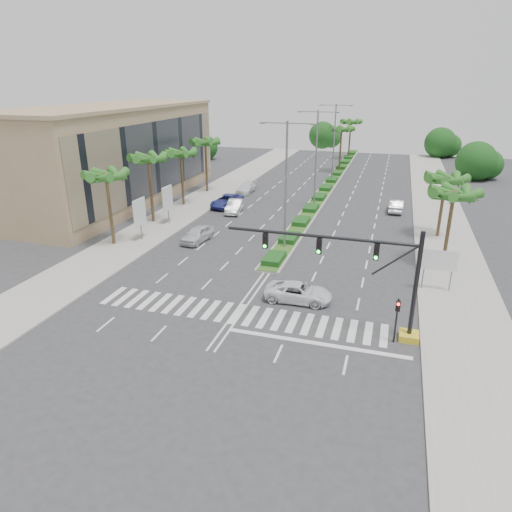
% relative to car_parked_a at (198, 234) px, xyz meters
% --- Properties ---
extents(ground, '(160.00, 160.00, 0.00)m').
position_rel_car_parked_a_xyz_m(ground, '(8.91, -13.37, -0.77)').
color(ground, '#333335').
rests_on(ground, ground).
extents(footpath_right, '(6.00, 120.00, 0.15)m').
position_rel_car_parked_a_xyz_m(footpath_right, '(24.11, 6.63, -0.70)').
color(footpath_right, gray).
rests_on(footpath_right, ground).
extents(footpath_left, '(6.00, 120.00, 0.15)m').
position_rel_car_parked_a_xyz_m(footpath_left, '(-6.29, 6.63, -0.70)').
color(footpath_left, gray).
rests_on(footpath_left, ground).
extents(median, '(2.20, 75.00, 0.20)m').
position_rel_car_parked_a_xyz_m(median, '(8.91, 31.63, -0.67)').
color(median, gray).
rests_on(median, ground).
extents(median_grass, '(1.80, 75.00, 0.04)m').
position_rel_car_parked_a_xyz_m(median_grass, '(8.91, 31.63, -0.55)').
color(median_grass, '#305B1F').
rests_on(median_grass, median).
extents(building, '(12.00, 36.00, 12.00)m').
position_rel_car_parked_a_xyz_m(building, '(-17.09, 12.63, 5.23)').
color(building, tan).
rests_on(building, ground).
extents(signal_gantry, '(12.60, 1.20, 7.20)m').
position_rel_car_parked_a_xyz_m(signal_gantry, '(18.18, -13.37, 2.69)').
color(signal_gantry, gold).
rests_on(signal_gantry, ground).
extents(pedestrian_signal, '(0.28, 0.36, 3.00)m').
position_rel_car_parked_a_xyz_m(pedestrian_signal, '(19.51, -14.04, 1.27)').
color(pedestrian_signal, black).
rests_on(pedestrian_signal, ground).
extents(direction_sign, '(2.70, 0.11, 3.40)m').
position_rel_car_parked_a_xyz_m(direction_sign, '(22.41, -5.38, 1.68)').
color(direction_sign, slate).
rests_on(direction_sign, ground).
extents(billboard_near, '(0.18, 2.10, 4.35)m').
position_rel_car_parked_a_xyz_m(billboard_near, '(-5.59, -1.37, 2.19)').
color(billboard_near, slate).
rests_on(billboard_near, ground).
extents(billboard_far, '(0.18, 2.10, 4.35)m').
position_rel_car_parked_a_xyz_m(billboard_far, '(-5.59, 4.63, 2.19)').
color(billboard_far, slate).
rests_on(billboard_far, ground).
extents(palm_left_near, '(4.57, 4.68, 7.55)m').
position_rel_car_parked_a_xyz_m(palm_left_near, '(-7.59, -3.37, 5.92)').
color(palm_left_near, brown).
rests_on(palm_left_near, ground).
extents(palm_left_mid, '(4.57, 4.68, 7.95)m').
position_rel_car_parked_a_xyz_m(palm_left_mid, '(-7.59, 4.63, 6.30)').
color(palm_left_mid, brown).
rests_on(palm_left_mid, ground).
extents(palm_left_far, '(4.57, 4.68, 7.35)m').
position_rel_car_parked_a_xyz_m(palm_left_far, '(-7.59, 12.63, 5.72)').
color(palm_left_far, brown).
rests_on(palm_left_far, ground).
extents(palm_left_end, '(4.57, 4.68, 7.75)m').
position_rel_car_parked_a_xyz_m(palm_left_end, '(-7.59, 20.63, 6.11)').
color(palm_left_end, brown).
rests_on(palm_left_end, ground).
extents(palm_right_near, '(4.57, 4.68, 7.05)m').
position_rel_car_parked_a_xyz_m(palm_right_near, '(23.41, 0.63, 5.43)').
color(palm_right_near, brown).
rests_on(palm_right_near, ground).
extents(palm_right_far, '(4.57, 4.68, 6.75)m').
position_rel_car_parked_a_xyz_m(palm_right_far, '(23.41, 8.63, 5.14)').
color(palm_right_far, brown).
rests_on(palm_right_far, ground).
extents(palm_median_a, '(4.57, 4.68, 8.05)m').
position_rel_car_parked_a_xyz_m(palm_median_a, '(8.91, 41.63, 6.40)').
color(palm_median_a, brown).
rests_on(palm_median_a, ground).
extents(palm_median_b, '(4.57, 4.68, 8.05)m').
position_rel_car_parked_a_xyz_m(palm_median_b, '(8.91, 56.63, 6.40)').
color(palm_median_b, brown).
rests_on(palm_median_b, ground).
extents(streetlight_near, '(5.10, 0.25, 12.00)m').
position_rel_car_parked_a_xyz_m(streetlight_near, '(8.91, 0.63, 6.04)').
color(streetlight_near, slate).
rests_on(streetlight_near, ground).
extents(streetlight_mid, '(5.10, 0.25, 12.00)m').
position_rel_car_parked_a_xyz_m(streetlight_mid, '(8.91, 16.63, 6.04)').
color(streetlight_mid, slate).
rests_on(streetlight_mid, ground).
extents(streetlight_far, '(5.10, 0.25, 12.00)m').
position_rel_car_parked_a_xyz_m(streetlight_far, '(8.91, 32.63, 6.04)').
color(streetlight_far, slate).
rests_on(streetlight_far, ground).
extents(car_parked_a, '(2.37, 4.72, 1.54)m').
position_rel_car_parked_a_xyz_m(car_parked_a, '(0.00, 0.00, 0.00)').
color(car_parked_a, silver).
rests_on(car_parked_a, ground).
extents(car_parked_b, '(2.29, 4.94, 1.57)m').
position_rel_car_parked_a_xyz_m(car_parked_b, '(-0.04, 11.46, 0.01)').
color(car_parked_b, '#BDBCC2').
rests_on(car_parked_b, ground).
extents(car_parked_c, '(3.28, 5.90, 1.56)m').
position_rel_car_parked_a_xyz_m(car_parked_c, '(-1.90, 13.57, 0.01)').
color(car_parked_c, navy).
rests_on(car_parked_c, ground).
extents(car_parked_d, '(1.97, 4.81, 1.39)m').
position_rel_car_parked_a_xyz_m(car_parked_d, '(-1.98, 21.96, -0.08)').
color(car_parked_d, white).
rests_on(car_parked_d, ground).
extents(car_crossing, '(5.04, 2.43, 1.38)m').
position_rel_car_parked_a_xyz_m(car_crossing, '(12.57, -10.10, -0.08)').
color(car_crossing, white).
rests_on(car_crossing, ground).
extents(car_right, '(1.66, 4.64, 1.53)m').
position_rel_car_parked_a_xyz_m(car_right, '(19.03, 17.64, -0.01)').
color(car_right, silver).
rests_on(car_right, ground).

